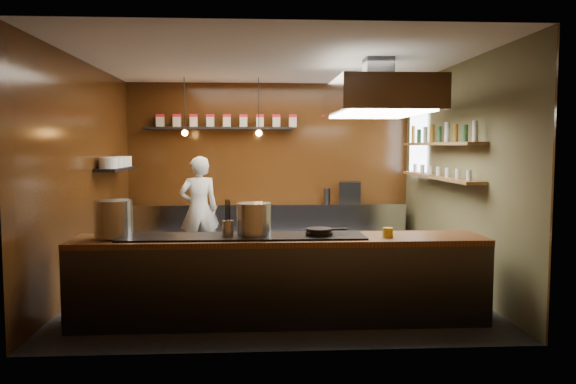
{
  "coord_description": "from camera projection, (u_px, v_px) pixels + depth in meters",
  "views": [
    {
      "loc": [
        -0.27,
        -7.53,
        1.89
      ],
      "look_at": [
        0.2,
        0.4,
        1.24
      ],
      "focal_mm": 35.0,
      "sensor_mm": 36.0,
      "label": 1
    }
  ],
  "objects": [
    {
      "name": "floor",
      "position": [
        275.0,
        285.0,
        7.66
      ],
      "size": [
        5.0,
        5.0,
        0.0
      ],
      "primitive_type": "plane",
      "color": "black",
      "rests_on": "ground"
    },
    {
      "name": "back_wall",
      "position": [
        270.0,
        168.0,
        10.02
      ],
      "size": [
        5.0,
        0.0,
        5.0
      ],
      "primitive_type": "plane",
      "rotation": [
        1.57,
        0.0,
        0.0
      ],
      "color": "#321809",
      "rests_on": "ground"
    },
    {
      "name": "left_wall",
      "position": [
        85.0,
        176.0,
        7.39
      ],
      "size": [
        0.0,
        5.0,
        5.0
      ],
      "primitive_type": "plane",
      "rotation": [
        1.57,
        0.0,
        1.57
      ],
      "color": "#321809",
      "rests_on": "ground"
    },
    {
      "name": "right_wall",
      "position": [
        457.0,
        175.0,
        7.68
      ],
      "size": [
        0.0,
        5.0,
        5.0
      ],
      "primitive_type": "plane",
      "rotation": [
        1.57,
        0.0,
        -1.57
      ],
      "color": "brown",
      "rests_on": "ground"
    },
    {
      "name": "ceiling",
      "position": [
        275.0,
        62.0,
        7.41
      ],
      "size": [
        5.0,
        5.0,
        0.0
      ],
      "primitive_type": "plane",
      "rotation": [
        3.14,
        0.0,
        0.0
      ],
      "color": "silver",
      "rests_on": "back_wall"
    },
    {
      "name": "window_pane",
      "position": [
        418.0,
        145.0,
        9.34
      ],
      "size": [
        0.0,
        1.0,
        1.0
      ],
      "primitive_type": "plane",
      "rotation": [
        1.57,
        0.0,
        -1.57
      ],
      "color": "white",
      "rests_on": "right_wall"
    },
    {
      "name": "prep_counter",
      "position": [
        271.0,
        229.0,
        9.78
      ],
      "size": [
        4.6,
        0.65,
        0.9
      ],
      "primitive_type": "cube",
      "color": "silver",
      "rests_on": "floor"
    },
    {
      "name": "pass_counter",
      "position": [
        280.0,
        279.0,
        6.03
      ],
      "size": [
        4.4,
        0.72,
        0.94
      ],
      "color": "#38383D",
      "rests_on": "floor"
    },
    {
      "name": "tin_shelf",
      "position": [
        218.0,
        128.0,
        9.78
      ],
      "size": [
        2.6,
        0.26,
        0.04
      ],
      "primitive_type": "cube",
      "color": "black",
      "rests_on": "back_wall"
    },
    {
      "name": "plate_shelf",
      "position": [
        116.0,
        169.0,
        8.39
      ],
      "size": [
        0.3,
        1.4,
        0.04
      ],
      "primitive_type": "cube",
      "color": "black",
      "rests_on": "left_wall"
    },
    {
      "name": "bottle_shelf_upper",
      "position": [
        439.0,
        144.0,
        7.94
      ],
      "size": [
        0.26,
        2.8,
        0.04
      ],
      "primitive_type": "cube",
      "color": "brown",
      "rests_on": "right_wall"
    },
    {
      "name": "bottle_shelf_lower",
      "position": [
        438.0,
        177.0,
        7.98
      ],
      "size": [
        0.26,
        2.8,
        0.04
      ],
      "primitive_type": "cube",
      "color": "brown",
      "rests_on": "right_wall"
    },
    {
      "name": "extractor_hood",
      "position": [
        378.0,
        98.0,
        7.13
      ],
      "size": [
        1.2,
        2.0,
        0.72
      ],
      "color": "#38383D",
      "rests_on": "ceiling"
    },
    {
      "name": "pendant_left",
      "position": [
        185.0,
        130.0,
        9.09
      ],
      "size": [
        0.1,
        0.1,
        0.95
      ],
      "color": "black",
      "rests_on": "ceiling"
    },
    {
      "name": "pendant_right",
      "position": [
        259.0,
        130.0,
        9.16
      ],
      "size": [
        0.1,
        0.1,
        0.95
      ],
      "color": "black",
      "rests_on": "ceiling"
    },
    {
      "name": "storage_tins",
      "position": [
        227.0,
        121.0,
        9.77
      ],
      "size": [
        2.43,
        0.13,
        0.22
      ],
      "color": "beige",
      "rests_on": "tin_shelf"
    },
    {
      "name": "plate_stacks",
      "position": [
        116.0,
        162.0,
        8.38
      ],
      "size": [
        0.26,
        1.16,
        0.16
      ],
      "color": "white",
      "rests_on": "plate_shelf"
    },
    {
      "name": "bottles",
      "position": [
        439.0,
        134.0,
        7.93
      ],
      "size": [
        0.06,
        2.66,
        0.24
      ],
      "color": "silver",
      "rests_on": "bottle_shelf_upper"
    },
    {
      "name": "wine_glasses",
      "position": [
        438.0,
        171.0,
        7.97
      ],
      "size": [
        0.07,
        2.37,
        0.13
      ],
      "color": "silver",
      "rests_on": "bottle_shelf_lower"
    },
    {
      "name": "stockpot_large",
      "position": [
        113.0,
        218.0,
        5.88
      ],
      "size": [
        0.44,
        0.44,
        0.38
      ],
      "primitive_type": "cylinder",
      "rotation": [
        0.0,
        0.0,
        0.12
      ],
      "color": "silver",
      "rests_on": "pass_counter"
    },
    {
      "name": "stockpot_small",
      "position": [
        254.0,
        219.0,
        5.99
      ],
      "size": [
        0.37,
        0.37,
        0.34
      ],
      "primitive_type": "cylinder",
      "rotation": [
        0.0,
        0.0,
        0.0
      ],
      "color": "silver",
      "rests_on": "pass_counter"
    },
    {
      "name": "utensil_crock",
      "position": [
        228.0,
        228.0,
        5.97
      ],
      "size": [
        0.15,
        0.15,
        0.16
      ],
      "primitive_type": "cylinder",
      "rotation": [
        0.0,
        0.0,
        -0.21
      ],
      "color": "silver",
      "rests_on": "pass_counter"
    },
    {
      "name": "frying_pan",
      "position": [
        319.0,
        232.0,
        5.98
      ],
      "size": [
        0.46,
        0.3,
        0.07
      ],
      "color": "black",
      "rests_on": "pass_counter"
    },
    {
      "name": "butter_jar",
      "position": [
        388.0,
        233.0,
        5.97
      ],
      "size": [
        0.15,
        0.15,
        0.1
      ],
      "primitive_type": "cylinder",
      "rotation": [
        0.0,
        0.0,
        -0.42
      ],
      "color": "yellow",
      "rests_on": "pass_counter"
    },
    {
      "name": "espresso_machine",
      "position": [
        350.0,
        192.0,
        9.77
      ],
      "size": [
        0.42,
        0.41,
        0.37
      ],
      "primitive_type": "cube",
      "rotation": [
        0.0,
        0.0,
        -0.17
      ],
      "color": "black",
      "rests_on": "prep_counter"
    },
    {
      "name": "chef",
      "position": [
        199.0,
        209.0,
        9.13
      ],
      "size": [
        0.72,
        0.57,
        1.73
      ],
      "primitive_type": "imported",
      "rotation": [
        0.0,
        0.0,
        3.42
      ],
      "color": "silver",
      "rests_on": "floor"
    }
  ]
}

